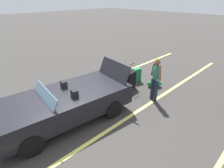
% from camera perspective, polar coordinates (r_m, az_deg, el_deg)
% --- Properties ---
extents(ground_plane, '(80.00, 80.00, 0.00)m').
position_cam_1_polar(ground_plane, '(6.03, -14.44, -10.86)').
color(ground_plane, '#383533').
extents(lot_line_near, '(18.00, 0.12, 0.01)m').
position_cam_1_polar(lot_line_near, '(7.07, -20.13, -5.62)').
color(lot_line_near, '#EAE066').
rests_on(lot_line_near, ground_plane).
extents(lot_line_mid, '(18.00, 0.12, 0.01)m').
position_cam_1_polar(lot_line_mid, '(5.15, -6.44, -17.73)').
color(lot_line_mid, '#EAE066').
rests_on(lot_line_mid, ground_plane).
extents(convertible_car, '(4.33, 2.20, 1.52)m').
position_cam_1_polar(convertible_car, '(5.64, -16.95, -6.73)').
color(convertible_car, black).
rests_on(convertible_car, ground_plane).
extents(suitcase_large_black, '(0.50, 0.33, 1.13)m').
position_cam_1_polar(suitcase_large_black, '(7.52, 5.77, 1.23)').
color(suitcase_large_black, black).
rests_on(suitcase_large_black, ground_plane).
extents(suitcase_medium_bright, '(0.45, 0.34, 0.62)m').
position_cam_1_polar(suitcase_medium_bright, '(8.22, 7.82, 2.92)').
color(suitcase_medium_bright, '#19723F').
rests_on(suitcase_medium_bright, ground_plane).
extents(duffel_bag, '(0.68, 0.65, 0.34)m').
position_cam_1_polar(duffel_bag, '(7.89, 13.53, 0.15)').
color(duffel_bag, '#19723F').
rests_on(duffel_bag, ground_plane).
extents(traveler_person, '(0.33, 0.59, 1.65)m').
position_cam_1_polar(traveler_person, '(6.57, 13.88, 2.03)').
color(traveler_person, '#1E2338').
rests_on(traveler_person, ground_plane).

